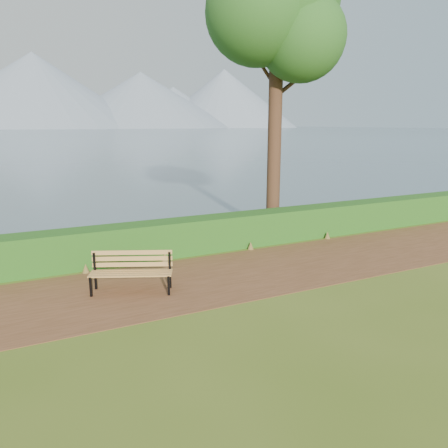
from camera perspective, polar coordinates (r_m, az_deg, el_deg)
ground at (r=10.75m, az=1.40°, el=-7.17°), size 140.00×140.00×0.00m
path at (r=11.00m, az=0.68°, el=-6.67°), size 40.00×3.40×0.01m
hedge at (r=12.87m, az=-3.92°, el=-1.48°), size 32.00×0.85×1.00m
water at (r=269.02m, az=-25.50°, el=10.94°), size 700.00×510.00×0.00m
bench at (r=10.06m, az=-11.98°, el=-5.75°), size 1.87×1.20×0.91m
tree at (r=15.01m, az=7.04°, el=26.05°), size 4.87×3.99×9.58m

